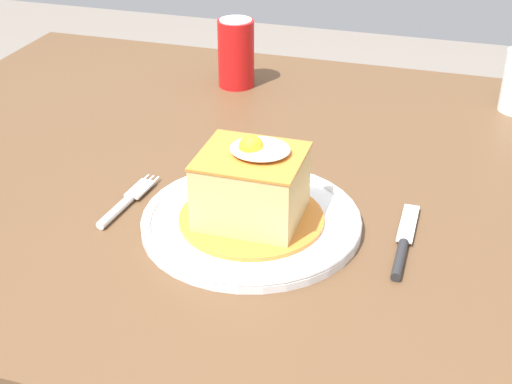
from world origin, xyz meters
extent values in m
cube|color=brown|center=(0.00, 0.00, 0.72)|extent=(1.18, 0.96, 0.04)
cylinder|color=brown|center=(-0.51, 0.40, 0.35)|extent=(0.07, 0.07, 0.70)
cylinder|color=white|center=(0.08, -0.15, 0.75)|extent=(0.28, 0.28, 0.01)
torus|color=white|center=(0.08, -0.15, 0.75)|extent=(0.28, 0.28, 0.01)
cylinder|color=orange|center=(0.08, -0.15, 0.75)|extent=(0.18, 0.18, 0.01)
cube|color=#DBB770|center=(0.08, -0.15, 0.80)|extent=(0.12, 0.11, 0.08)
cube|color=orange|center=(0.08, -0.15, 0.84)|extent=(0.13, 0.11, 0.00)
ellipsoid|color=white|center=(0.09, -0.15, 0.85)|extent=(0.07, 0.07, 0.01)
sphere|color=yellow|center=(0.08, -0.15, 0.85)|extent=(0.03, 0.03, 0.03)
cylinder|color=silver|center=(-0.10, -0.18, 0.75)|extent=(0.02, 0.08, 0.01)
cube|color=silver|center=(-0.09, -0.12, 0.75)|extent=(0.03, 0.05, 0.00)
cylinder|color=silver|center=(-0.08, -0.09, 0.75)|extent=(0.01, 0.03, 0.00)
cylinder|color=silver|center=(-0.09, -0.09, 0.75)|extent=(0.01, 0.03, 0.00)
cylinder|color=silver|center=(-0.10, -0.09, 0.75)|extent=(0.01, 0.03, 0.00)
cylinder|color=#262628|center=(0.27, -0.18, 0.75)|extent=(0.01, 0.08, 0.01)
cube|color=silver|center=(0.27, -0.10, 0.75)|extent=(0.02, 0.09, 0.00)
cylinder|color=red|center=(-0.09, 0.30, 0.80)|extent=(0.07, 0.07, 0.12)
cylinder|color=silver|center=(-0.09, 0.30, 0.86)|extent=(0.06, 0.06, 0.00)
camera|label=1|loc=(0.31, -0.90, 1.24)|focal=50.86mm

